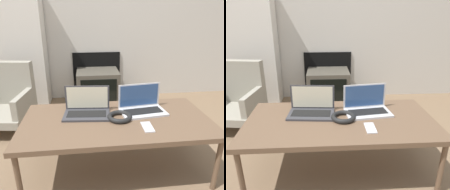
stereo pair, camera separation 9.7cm
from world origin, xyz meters
TOP-DOWN VIEW (x-y plane):
  - wall_back at (-0.00, 1.93)m, footprint 7.00×0.08m
  - table at (0.00, 0.26)m, footprint 1.40×0.70m
  - laptop_left at (-0.22, 0.37)m, footprint 0.37×0.24m
  - laptop_right at (0.22, 0.37)m, footprint 0.37×0.25m
  - headphones at (0.02, 0.26)m, footprint 0.19×0.19m
  - phone at (0.19, 0.10)m, footprint 0.07×0.14m
  - tv at (-0.06, 1.64)m, footprint 0.55×0.48m
  - armchair at (-1.09, 1.12)m, footprint 0.61×0.62m
  - bookshelf at (-1.16, 1.73)m, footprint 0.87×0.32m

SIDE VIEW (x-z plane):
  - tv at x=-0.06m, z-range 0.00..0.46m
  - armchair at x=-1.09m, z-range -0.03..0.67m
  - table at x=0.00m, z-range 0.19..0.64m
  - phone at x=0.19m, z-range 0.45..0.45m
  - headphones at x=0.02m, z-range 0.45..0.48m
  - laptop_left at x=-0.22m, z-range 0.39..0.60m
  - laptop_right at x=0.22m, z-range 0.39..0.60m
  - bookshelf at x=-1.16m, z-range 0.00..1.46m
  - wall_back at x=0.00m, z-range -0.01..2.59m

